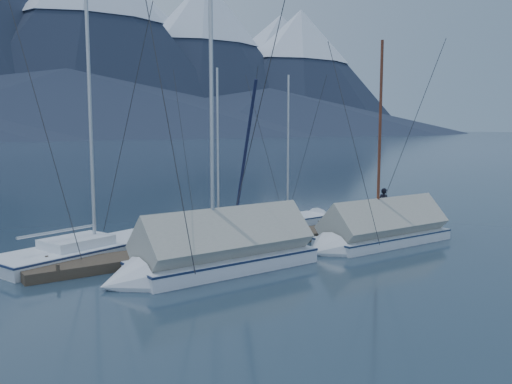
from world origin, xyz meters
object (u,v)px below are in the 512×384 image
Objects in this scene: person at (384,204)px; sailboat_open_right at (294,221)px; sailboat_covered_far at (209,257)px; sailboat_open_mid at (228,235)px; sailboat_covered_near at (375,234)px; sailboat_open_left at (107,248)px.

sailboat_open_right is at bearing 38.36° from person.
person is at bearing 12.49° from sailboat_covered_far.
sailboat_covered_far is 11.35m from person.
sailboat_covered_near is at bearing -46.80° from sailboat_open_mid.
sailboat_covered_near reaches higher than person.
sailboat_open_mid is 7.97m from person.
sailboat_open_right is 5.18× the size of person.
sailboat_covered_far reaches higher than sailboat_covered_near.
sailboat_open_left is at bearing 153.42° from sailboat_covered_near.
sailboat_covered_near is 4.35m from person.
person is (3.12, -3.04, 0.97)m from sailboat_open_right.
sailboat_covered_far reaches higher than sailboat_open_right.
sailboat_covered_near is at bearing -26.58° from sailboat_open_left.
sailboat_open_left is 1.29× the size of sailboat_open_mid.
sailboat_open_mid is 0.87× the size of sailboat_covered_near.
sailboat_open_mid is 1.00× the size of sailboat_open_right.
sailboat_open_left is at bearing -174.79° from sailboat_open_right.
sailboat_open_left is at bearing 112.26° from sailboat_covered_far.
person is at bearing -9.41° from sailboat_open_left.
sailboat_open_left reaches higher than person.
sailboat_covered_near is 0.86× the size of sailboat_covered_far.
sailboat_open_left reaches higher than sailboat_covered_near.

